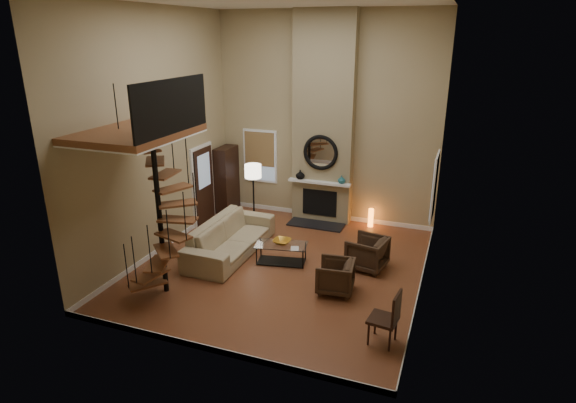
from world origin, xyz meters
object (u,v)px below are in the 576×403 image
(hutch, at_px, (227,179))
(armchair_near, at_px, (370,254))
(coffee_table, at_px, (281,251))
(accent_lamp, at_px, (371,218))
(armchair_far, at_px, (339,277))
(sofa, at_px, (230,237))
(floor_lamp, at_px, (253,176))
(side_chair, at_px, (389,316))

(hutch, height_order, armchair_near, hutch)
(coffee_table, bearing_deg, accent_lamp, 62.66)
(armchair_near, height_order, coffee_table, armchair_near)
(armchair_far, xyz_separation_m, coffee_table, (-1.54, 0.84, -0.07))
(sofa, xyz_separation_m, coffee_table, (1.31, -0.07, -0.11))
(coffee_table, xyz_separation_m, accent_lamp, (1.47, 2.84, -0.03))
(sofa, bearing_deg, armchair_far, -107.15)
(coffee_table, height_order, floor_lamp, floor_lamp)
(accent_lamp, bearing_deg, armchair_near, -79.32)
(armchair_far, height_order, coffee_table, armchair_far)
(hutch, xyz_separation_m, side_chair, (5.42, -4.80, -0.42))
(accent_lamp, bearing_deg, floor_lamp, -158.98)
(coffee_table, relative_size, floor_lamp, 0.71)
(hutch, distance_m, sofa, 2.95)
(sofa, distance_m, coffee_table, 1.31)
(side_chair, bearing_deg, sofa, 150.90)
(sofa, distance_m, armchair_far, 2.99)
(hutch, distance_m, side_chair, 7.25)
(sofa, distance_m, armchair_near, 3.25)
(coffee_table, bearing_deg, armchair_near, 12.34)
(armchair_far, bearing_deg, sofa, -113.85)
(armchair_far, bearing_deg, accent_lamp, 174.96)
(hutch, bearing_deg, floor_lamp, -35.87)
(armchair_far, distance_m, floor_lamp, 4.07)
(armchair_near, relative_size, armchair_far, 1.11)
(hutch, relative_size, armchair_near, 2.33)
(floor_lamp, height_order, side_chair, floor_lamp)
(armchair_near, xyz_separation_m, floor_lamp, (-3.37, 1.30, 1.06))
(hutch, distance_m, accent_lamp, 4.22)
(armchair_near, distance_m, accent_lamp, 2.46)
(armchair_far, bearing_deg, armchair_near, 156.96)
(armchair_near, height_order, side_chair, side_chair)
(hutch, distance_m, armchair_near, 5.14)
(sofa, distance_m, accent_lamp, 3.92)
(sofa, bearing_deg, coffee_table, -92.52)
(coffee_table, distance_m, side_chair, 3.50)
(armchair_near, distance_m, floor_lamp, 3.76)
(floor_lamp, distance_m, accent_lamp, 3.33)
(armchair_near, distance_m, armchair_far, 1.31)
(accent_lamp, bearing_deg, hutch, -177.00)
(floor_lamp, bearing_deg, coffee_table, -50.03)
(floor_lamp, bearing_deg, side_chair, -43.04)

